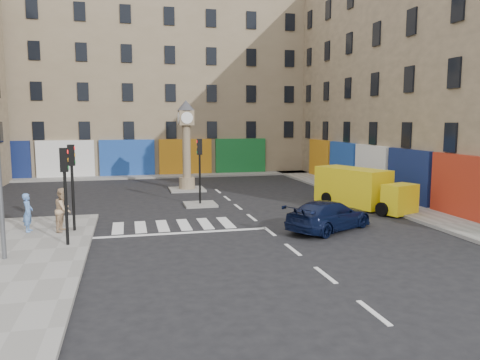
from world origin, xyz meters
name	(u,v)px	position (x,y,z in m)	size (l,w,h in m)	color
ground	(276,237)	(0.00, 0.00, 0.00)	(120.00, 120.00, 0.00)	black
sidewalk_right	(354,192)	(8.70, 10.00, 0.07)	(2.60, 30.00, 0.15)	gray
sidewalk_far	(152,176)	(-4.00, 22.20, 0.07)	(32.00, 2.40, 0.15)	gray
island_near	(200,204)	(-2.00, 8.00, 0.06)	(1.80, 1.80, 0.12)	gray
island_far	(187,189)	(-2.00, 14.00, 0.06)	(2.40, 2.40, 0.12)	gray
building_right	(442,74)	(15.00, 10.00, 8.00)	(10.00, 30.00, 16.00)	#998464
building_far	(147,82)	(-4.00, 28.00, 8.50)	(32.00, 10.00, 17.00)	#88755B
traffic_light_left_near	(65,181)	(-8.30, 0.20, 2.62)	(0.28, 0.22, 3.70)	black
traffic_light_left_far	(72,173)	(-8.30, 2.60, 2.62)	(0.28, 0.22, 3.70)	black
traffic_light_island	(200,161)	(-2.00, 8.00, 2.59)	(0.28, 0.22, 3.70)	black
clock_pillar	(186,139)	(-2.00, 14.00, 3.55)	(1.20, 1.20, 6.10)	#998464
navy_sedan	(329,215)	(2.66, 0.64, 0.67)	(1.87, 4.59, 1.33)	black
yellow_van	(360,189)	(6.61, 5.24, 1.07)	(3.70, 6.19, 2.16)	yellow
pedestrian_blue	(28,212)	(-10.18, 2.84, 0.97)	(0.60, 0.39, 1.65)	#5884CA
pedestrian_tan	(63,210)	(-8.71, 2.57, 1.08)	(0.91, 0.71, 1.87)	tan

